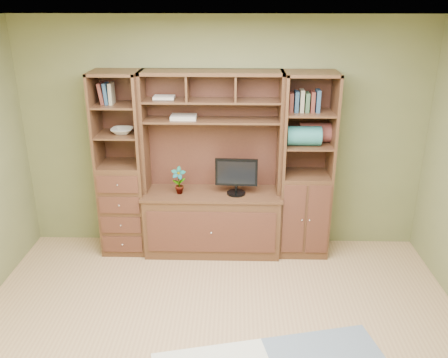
{
  "coord_description": "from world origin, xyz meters",
  "views": [
    {
      "loc": [
        0.14,
        -3.1,
        2.78
      ],
      "look_at": [
        0.03,
        1.2,
        1.1
      ],
      "focal_mm": 38.0,
      "sensor_mm": 36.0,
      "label": 1
    }
  ],
  "objects_px": {
    "right_tower": "(306,167)",
    "monitor": "(236,170)",
    "center_hutch": "(212,167)",
    "left_tower": "(121,165)"
  },
  "relations": [
    {
      "from": "right_tower",
      "to": "monitor",
      "type": "relative_size",
      "value": 3.64
    },
    {
      "from": "center_hutch",
      "to": "left_tower",
      "type": "xyz_separation_m",
      "value": [
        -1.0,
        0.04,
        0.0
      ]
    },
    {
      "from": "right_tower",
      "to": "monitor",
      "type": "distance_m",
      "value": 0.76
    },
    {
      "from": "monitor",
      "to": "right_tower",
      "type": "bearing_deg",
      "value": 8.56
    },
    {
      "from": "left_tower",
      "to": "right_tower",
      "type": "relative_size",
      "value": 1.0
    },
    {
      "from": "left_tower",
      "to": "monitor",
      "type": "relative_size",
      "value": 3.64
    },
    {
      "from": "right_tower",
      "to": "center_hutch",
      "type": "bearing_deg",
      "value": -177.77
    },
    {
      "from": "left_tower",
      "to": "right_tower",
      "type": "distance_m",
      "value": 2.02
    },
    {
      "from": "center_hutch",
      "to": "left_tower",
      "type": "height_order",
      "value": "same"
    },
    {
      "from": "left_tower",
      "to": "center_hutch",
      "type": "bearing_deg",
      "value": -2.29
    }
  ]
}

